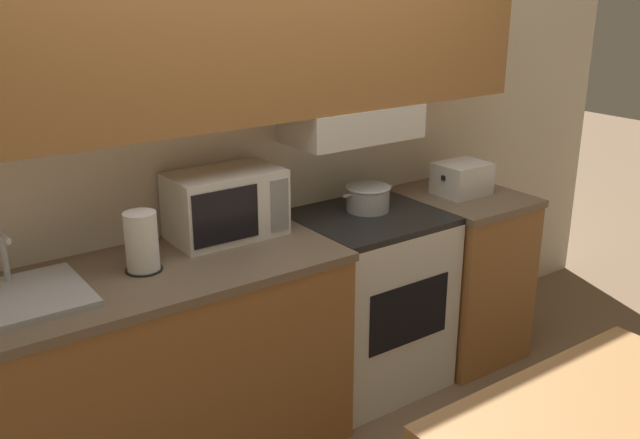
# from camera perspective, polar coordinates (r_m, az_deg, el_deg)

# --- Properties ---
(ground_plane) EXTENTS (16.00, 16.00, 0.00)m
(ground_plane) POSITION_cam_1_polar(r_m,az_deg,el_deg) (3.74, -5.91, -13.03)
(ground_plane) COLOR #7F664C
(wall_back) EXTENTS (5.22, 0.38, 2.55)m
(wall_back) POSITION_cam_1_polar(r_m,az_deg,el_deg) (3.16, -6.01, 9.85)
(wall_back) COLOR silver
(wall_back) RESTS_ON ground_plane
(lower_counter_main) EXTENTS (1.61, 0.67, 0.89)m
(lower_counter_main) POSITION_cam_1_polar(r_m,az_deg,el_deg) (3.04, -13.36, -11.86)
(lower_counter_main) COLOR #A36B38
(lower_counter_main) RESTS_ON ground_plane
(lower_counter_right_stub) EXTENTS (0.55, 0.67, 0.89)m
(lower_counter_right_stub) POSITION_cam_1_polar(r_m,az_deg,el_deg) (3.94, 10.92, -4.18)
(lower_counter_right_stub) COLOR #A36B38
(lower_counter_right_stub) RESTS_ON ground_plane
(stove_range) EXTENTS (0.67, 0.62, 0.89)m
(stove_range) POSITION_cam_1_polar(r_m,az_deg,el_deg) (3.57, 3.79, -6.45)
(stove_range) COLOR white
(stove_range) RESTS_ON ground_plane
(cooking_pot) EXTENTS (0.30, 0.22, 0.12)m
(cooking_pot) POSITION_cam_1_polar(r_m,az_deg,el_deg) (3.44, 3.85, 1.79)
(cooking_pot) COLOR #B7BABF
(cooking_pot) RESTS_ON stove_range
(microwave) EXTENTS (0.48, 0.29, 0.29)m
(microwave) POSITION_cam_1_polar(r_m,az_deg,el_deg) (3.10, -7.54, 1.22)
(microwave) COLOR white
(microwave) RESTS_ON lower_counter_main
(toaster) EXTENTS (0.27, 0.21, 0.17)m
(toaster) POSITION_cam_1_polar(r_m,az_deg,el_deg) (3.76, 11.28, 3.26)
(toaster) COLOR white
(toaster) RESTS_ON lower_counter_right_stub
(sink_basin) EXTENTS (0.45, 0.42, 0.22)m
(sink_basin) POSITION_cam_1_polar(r_m,az_deg,el_deg) (2.72, -22.91, -5.76)
(sink_basin) COLOR #B7BABF
(sink_basin) RESTS_ON lower_counter_main
(paper_towel_roll) EXTENTS (0.15, 0.15, 0.24)m
(paper_towel_roll) POSITION_cam_1_polar(r_m,az_deg,el_deg) (2.81, -14.08, -1.76)
(paper_towel_roll) COLOR black
(paper_towel_roll) RESTS_ON lower_counter_main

